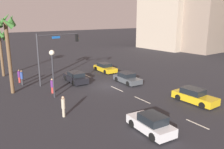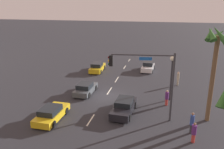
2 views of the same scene
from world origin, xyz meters
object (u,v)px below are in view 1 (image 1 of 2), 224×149
Objects in this scene: pedestrian_3 at (19,76)px; pedestrian_0 at (22,77)px; car_1 at (105,68)px; palm_tree_0 at (6,32)px; car_0 at (76,77)px; building_1 at (176,10)px; pedestrian_1 at (52,86)px; car_2 at (127,78)px; building_3 at (187,25)px; traffic_signal at (53,49)px; car_3 at (194,96)px; streetlamp at (52,64)px; pedestrian_2 at (63,106)px; car_4 at (151,124)px.

pedestrian_0 is at bearing -179.03° from pedestrian_3.
palm_tree_0 is (-2.97, 14.31, 6.18)m from car_1.
car_0 is 42.68m from building_1.
palm_tree_0 is (2.65, 3.79, 5.90)m from pedestrian_1.
pedestrian_3 is 0.09× the size of building_1.
car_2 is 0.19× the size of building_3.
traffic_signal is (-1.96, 8.89, 3.80)m from car_1.
car_3 is at bearing -143.47° from pedestrian_3.
car_3 reaches higher than car_2.
building_3 is at bearing -66.84° from streetlamp.
pedestrian_1 reaches higher than car_0.
pedestrian_0 reaches higher than pedestrian_2.
building_3 is at bearing -53.60° from car_4.
car_3 is 0.23× the size of building_1.
palm_tree_0 is at bearing 14.13° from pedestrian_2.
streetlamp is at bearing 111.98° from building_1.
building_1 reaches higher than traffic_signal.
car_1 is 2.32× the size of pedestrian_0.
traffic_signal is at bearing 57.84° from car_2.
car_1 is at bearing -88.28° from pedestrian_0.
pedestrian_0 is at bearing 21.20° from pedestrian_1.
traffic_signal is 5.88m from pedestrian_3.
car_2 is at bearing -63.99° from pedestrian_2.
streetlamp is at bearing 159.12° from traffic_signal.
car_3 is 2.64× the size of pedestrian_3.
car_2 is 0.46× the size of palm_tree_0.
pedestrian_3 is (17.35, 12.85, 0.24)m from car_3.
building_3 reaches higher than pedestrian_1.
car_3 is 14.76m from streetlamp.
pedestrian_0 is at bearing 66.59° from traffic_signal.
traffic_signal is at bearing 104.82° from building_3.
car_4 is 0.20× the size of building_1.
car_3 is 12.89m from pedestrian_2.
pedestrian_0 is 1.37m from pedestrian_3.
building_1 is at bearing -69.35° from palm_tree_0.
car_0 is at bearing 26.23° from car_3.
car_1 is 19.97m from car_4.
traffic_signal is 6.00m from palm_tree_0.
palm_tree_0 is 50.08m from building_3.
pedestrian_0 is at bearing 2.87° from pedestrian_2.
pedestrian_2 is (6.16, 4.37, 0.35)m from car_4.
pedestrian_2 is at bearing 167.90° from pedestrian_1.
car_1 is at bearing 109.54° from building_1.
car_0 is 6.67m from pedestrian_0.
palm_tree_0 reaches higher than car_1.
pedestrian_0 is (1.59, 3.66, -3.40)m from traffic_signal.
building_1 is at bearing -58.54° from pedestrian_2.
pedestrian_0 is at bearing 38.74° from car_3.
car_1 is 13.37m from streetlamp.
building_1 is at bearing -68.08° from traffic_signal.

